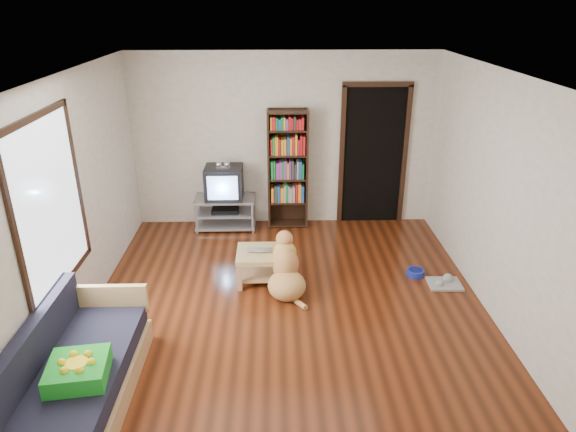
{
  "coord_description": "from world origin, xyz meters",
  "views": [
    {
      "loc": [
        -0.14,
        -4.98,
        3.28
      ],
      "look_at": [
        0.01,
        0.58,
        0.9
      ],
      "focal_mm": 32.0,
      "sensor_mm": 36.0,
      "label": 1
    }
  ],
  "objects_px": {
    "grey_rag": "(444,284)",
    "bookshelf": "(288,163)",
    "dog_bowl": "(415,272)",
    "tv_stand": "(226,212)",
    "dog": "(286,271)",
    "laptop": "(259,252)",
    "sofa": "(77,374)",
    "coffee_table": "(259,260)",
    "crt_tv": "(224,182)",
    "green_cushion": "(78,370)"
  },
  "relations": [
    {
      "from": "bookshelf",
      "to": "grey_rag",
      "type": "bearing_deg",
      "value": -44.85
    },
    {
      "from": "green_cushion",
      "to": "coffee_table",
      "type": "relative_size",
      "value": 0.84
    },
    {
      "from": "laptop",
      "to": "dog_bowl",
      "type": "distance_m",
      "value": 2.02
    },
    {
      "from": "tv_stand",
      "to": "coffee_table",
      "type": "distance_m",
      "value": 1.7
    },
    {
      "from": "laptop",
      "to": "tv_stand",
      "type": "distance_m",
      "value": 1.73
    },
    {
      "from": "tv_stand",
      "to": "dog_bowl",
      "type": "bearing_deg",
      "value": -31.17
    },
    {
      "from": "crt_tv",
      "to": "bookshelf",
      "type": "height_order",
      "value": "bookshelf"
    },
    {
      "from": "bookshelf",
      "to": "coffee_table",
      "type": "distance_m",
      "value": 1.89
    },
    {
      "from": "laptop",
      "to": "grey_rag",
      "type": "bearing_deg",
      "value": -3.08
    },
    {
      "from": "grey_rag",
      "to": "sofa",
      "type": "distance_m",
      "value": 4.24
    },
    {
      "from": "laptop",
      "to": "grey_rag",
      "type": "xyz_separation_m",
      "value": [
        2.29,
        -0.15,
        -0.4
      ]
    },
    {
      "from": "grey_rag",
      "to": "bookshelf",
      "type": "distance_m",
      "value": 2.84
    },
    {
      "from": "sofa",
      "to": "dog",
      "type": "xyz_separation_m",
      "value": [
        1.85,
        1.78,
        0.0
      ]
    },
    {
      "from": "crt_tv",
      "to": "bookshelf",
      "type": "relative_size",
      "value": 0.32
    },
    {
      "from": "bookshelf",
      "to": "sofa",
      "type": "relative_size",
      "value": 1.0
    },
    {
      "from": "green_cushion",
      "to": "tv_stand",
      "type": "xyz_separation_m",
      "value": [
        0.85,
        3.86,
        -0.23
      ]
    },
    {
      "from": "tv_stand",
      "to": "coffee_table",
      "type": "xyz_separation_m",
      "value": [
        0.55,
        -1.61,
        0.01
      ]
    },
    {
      "from": "coffee_table",
      "to": "tv_stand",
      "type": "bearing_deg",
      "value": 109.07
    },
    {
      "from": "sofa",
      "to": "coffee_table",
      "type": "distance_m",
      "value": 2.54
    },
    {
      "from": "crt_tv",
      "to": "dog_bowl",
      "type": "bearing_deg",
      "value": -31.54
    },
    {
      "from": "tv_stand",
      "to": "crt_tv",
      "type": "distance_m",
      "value": 0.47
    },
    {
      "from": "tv_stand",
      "to": "crt_tv",
      "type": "height_order",
      "value": "crt_tv"
    },
    {
      "from": "laptop",
      "to": "sofa",
      "type": "height_order",
      "value": "sofa"
    },
    {
      "from": "green_cushion",
      "to": "tv_stand",
      "type": "bearing_deg",
      "value": 69.92
    },
    {
      "from": "bookshelf",
      "to": "dog",
      "type": "distance_m",
      "value": 2.08
    },
    {
      "from": "dog_bowl",
      "to": "grey_rag",
      "type": "distance_m",
      "value": 0.39
    },
    {
      "from": "dog_bowl",
      "to": "sofa",
      "type": "xyz_separation_m",
      "value": [
        -3.52,
        -2.09,
        0.22
      ]
    },
    {
      "from": "grey_rag",
      "to": "tv_stand",
      "type": "distance_m",
      "value": 3.37
    },
    {
      "from": "laptop",
      "to": "crt_tv",
      "type": "height_order",
      "value": "crt_tv"
    },
    {
      "from": "coffee_table",
      "to": "dog",
      "type": "xyz_separation_m",
      "value": [
        0.32,
        -0.25,
        -0.01
      ]
    },
    {
      "from": "crt_tv",
      "to": "dog",
      "type": "distance_m",
      "value": 2.13
    },
    {
      "from": "grey_rag",
      "to": "tv_stand",
      "type": "bearing_deg",
      "value": 147.83
    },
    {
      "from": "crt_tv",
      "to": "coffee_table",
      "type": "distance_m",
      "value": 1.78
    },
    {
      "from": "bookshelf",
      "to": "coffee_table",
      "type": "relative_size",
      "value": 3.27
    },
    {
      "from": "tv_stand",
      "to": "dog",
      "type": "xyz_separation_m",
      "value": [
        0.88,
        -1.86,
        -0.0
      ]
    },
    {
      "from": "tv_stand",
      "to": "coffee_table",
      "type": "bearing_deg",
      "value": -70.93
    },
    {
      "from": "dog_bowl",
      "to": "coffee_table",
      "type": "xyz_separation_m",
      "value": [
        -1.99,
        -0.07,
        0.24
      ]
    },
    {
      "from": "dog_bowl",
      "to": "green_cushion",
      "type": "bearing_deg",
      "value": -145.55
    },
    {
      "from": "laptop",
      "to": "bookshelf",
      "type": "bearing_deg",
      "value": 77.86
    },
    {
      "from": "crt_tv",
      "to": "coffee_table",
      "type": "xyz_separation_m",
      "value": [
        0.55,
        -1.63,
        -0.46
      ]
    },
    {
      "from": "sofa",
      "to": "dog_bowl",
      "type": "bearing_deg",
      "value": 30.77
    },
    {
      "from": "tv_stand",
      "to": "dog",
      "type": "distance_m",
      "value": 2.05
    },
    {
      "from": "green_cushion",
      "to": "bookshelf",
      "type": "distance_m",
      "value": 4.38
    },
    {
      "from": "laptop",
      "to": "dog",
      "type": "bearing_deg",
      "value": -33.31
    },
    {
      "from": "dog",
      "to": "tv_stand",
      "type": "bearing_deg",
      "value": 115.38
    },
    {
      "from": "laptop",
      "to": "dog_bowl",
      "type": "height_order",
      "value": "laptop"
    },
    {
      "from": "tv_stand",
      "to": "crt_tv",
      "type": "bearing_deg",
      "value": 90.0
    },
    {
      "from": "tv_stand",
      "to": "coffee_table",
      "type": "relative_size",
      "value": 1.64
    },
    {
      "from": "grey_rag",
      "to": "dog_bowl",
      "type": "bearing_deg",
      "value": 140.19
    },
    {
      "from": "bookshelf",
      "to": "dog",
      "type": "relative_size",
      "value": 2.08
    }
  ]
}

